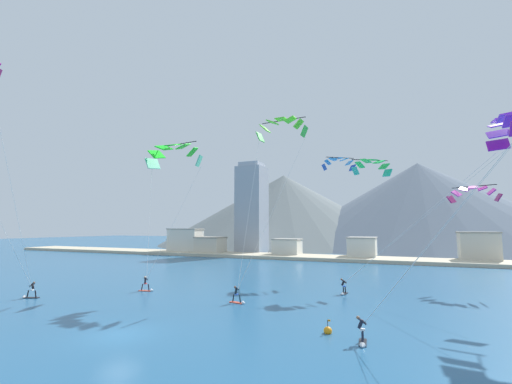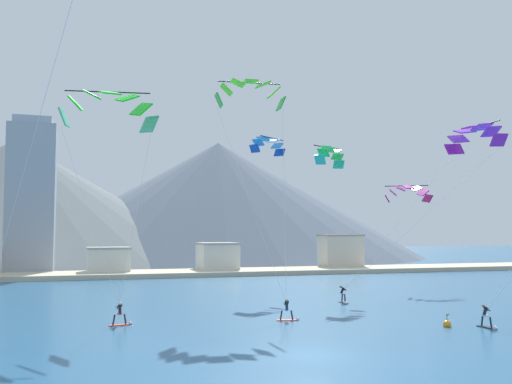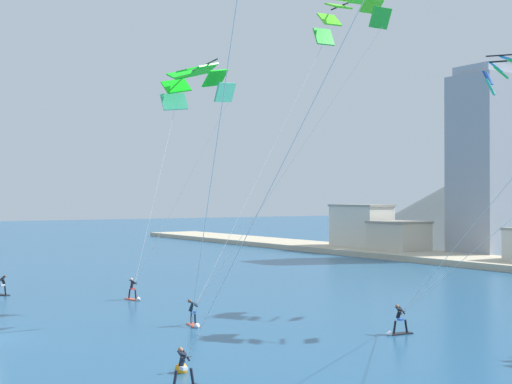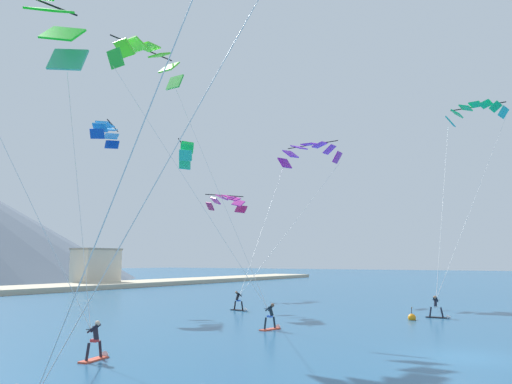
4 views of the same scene
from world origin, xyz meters
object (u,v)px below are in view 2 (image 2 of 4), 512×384
object	(u,v)px
kitesurfer_far_left	(290,314)
parafoil_kite_near_lead	(474,136)
parafoil_kite_near_trail	(109,106)
parafoil_kite_distant_high_outer	(268,144)
kitesurfer_mid_center	(488,321)
parafoil_kite_distant_mid_solo	(331,154)
parafoil_kite_distant_low_drift	(408,192)
parafoil_kite_far_left	(250,92)
kitesurfer_near_lead	(344,298)
kitesurfer_near_trail	(123,318)
race_marker_buoy	(447,324)

from	to	relation	value
kitesurfer_far_left	parafoil_kite_near_lead	distance (m)	30.06
parafoil_kite_near_trail	parafoil_kite_distant_high_outer	bearing A→B (deg)	39.53
kitesurfer_mid_center	parafoil_kite_distant_mid_solo	xyz separation A→B (m)	(-0.68, 23.72, 14.52)
parafoil_kite_near_trail	parafoil_kite_distant_low_drift	bearing A→B (deg)	19.82
kitesurfer_far_left	parafoil_kite_near_lead	size ratio (longest dim) A/B	0.11
kitesurfer_far_left	parafoil_kite_far_left	bearing A→B (deg)	87.83
kitesurfer_mid_center	parafoil_kite_distant_mid_solo	bearing A→B (deg)	91.65
kitesurfer_near_lead	parafoil_kite_near_lead	distance (m)	22.22
kitesurfer_near_trail	parafoil_kite_distant_low_drift	distance (m)	40.63
parafoil_kite_distant_low_drift	parafoil_kite_near_lead	bearing A→B (deg)	-84.13
parafoil_kite_near_trail	parafoil_kite_distant_high_outer	distance (m)	24.27
kitesurfer_near_trail	parafoil_kite_near_lead	size ratio (longest dim) A/B	0.11
race_marker_buoy	parafoil_kite_near_lead	bearing A→B (deg)	46.01
kitesurfer_near_lead	kitesurfer_mid_center	size ratio (longest dim) A/B	1.00
parafoil_kite_near_trail	parafoil_kite_distant_low_drift	world-z (taller)	parafoil_kite_near_trail
kitesurfer_far_left	parafoil_kite_far_left	size ratio (longest dim) A/B	0.09
parafoil_kite_distant_high_outer	parafoil_kite_near_trail	bearing A→B (deg)	-140.47
kitesurfer_mid_center	race_marker_buoy	distance (m)	2.71
parafoil_kite_near_trail	race_marker_buoy	world-z (taller)	parafoil_kite_near_trail
parafoil_kite_far_left	parafoil_kite_distant_mid_solo	bearing A→B (deg)	25.25
kitesurfer_near_lead	parafoil_kite_distant_mid_solo	world-z (taller)	parafoil_kite_distant_mid_solo
kitesurfer_near_lead	parafoil_kite_far_left	xyz separation A→B (m)	(-7.91, 3.50, 19.44)
kitesurfer_near_lead	parafoil_kite_distant_low_drift	bearing A→B (deg)	39.55
race_marker_buoy	kitesurfer_mid_center	bearing A→B (deg)	-29.95
kitesurfer_near_lead	parafoil_kite_distant_low_drift	distance (m)	21.49
parafoil_kite_distant_high_outer	parafoil_kite_distant_low_drift	size ratio (longest dim) A/B	0.86
parafoil_kite_near_lead	race_marker_buoy	xyz separation A→B (m)	(-14.36, -14.87, -16.30)
parafoil_kite_far_left	parafoil_kite_distant_low_drift	xyz separation A→B (m)	(22.22, 8.31, -8.60)
kitesurfer_mid_center	parafoil_kite_near_lead	world-z (taller)	parafoil_kite_near_lead
parafoil_kite_near_lead	parafoil_kite_distant_high_outer	world-z (taller)	same
parafoil_kite_near_trail	parafoil_kite_distant_mid_solo	xyz separation A→B (m)	(23.92, 9.50, -1.71)
kitesurfer_near_lead	parafoil_kite_near_trail	distance (m)	26.72
parafoil_kite_distant_low_drift	kitesurfer_near_lead	bearing A→B (deg)	-140.45
kitesurfer_far_left	parafoil_kite_distant_low_drift	size ratio (longest dim) A/B	0.31
parafoil_kite_distant_mid_solo	race_marker_buoy	size ratio (longest dim) A/B	4.81
parafoil_kite_near_lead	parafoil_kite_far_left	distance (m)	23.72
kitesurfer_mid_center	parafoil_kite_far_left	bearing A→B (deg)	121.13
parafoil_kite_distant_high_outer	parafoil_kite_distant_mid_solo	bearing A→B (deg)	-48.82
kitesurfer_near_trail	parafoil_kite_distant_high_outer	world-z (taller)	parafoil_kite_distant_high_outer
kitesurfer_near_lead	race_marker_buoy	bearing A→B (deg)	-85.62
parafoil_kite_distant_high_outer	parafoil_kite_distant_mid_solo	xyz separation A→B (m)	(5.20, -5.95, -1.81)
parafoil_kite_far_left	parafoil_kite_near_lead	bearing A→B (deg)	-6.10
kitesurfer_near_lead	parafoil_kite_distant_mid_solo	distance (m)	17.03
kitesurfer_near_trail	parafoil_kite_distant_mid_solo	world-z (taller)	parafoil_kite_distant_mid_solo
parafoil_kite_near_lead	parafoil_kite_far_left	xyz separation A→B (m)	(-23.33, 2.49, 3.47)
kitesurfer_near_lead	parafoil_kite_near_trail	bearing A→B (deg)	-177.34
kitesurfer_far_left	parafoil_kite_near_lead	bearing A→B (deg)	20.97
kitesurfer_near_lead	race_marker_buoy	world-z (taller)	kitesurfer_near_lead
parafoil_kite_distant_high_outer	race_marker_buoy	bearing A→B (deg)	-82.84
parafoil_kite_near_lead	parafoil_kite_distant_low_drift	xyz separation A→B (m)	(-1.11, 10.80, -5.13)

